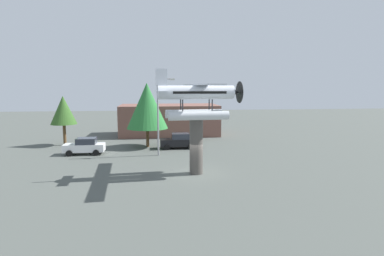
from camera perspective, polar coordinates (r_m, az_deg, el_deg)
ground_plane at (r=27.02m, az=0.74°, el=-8.05°), size 140.00×140.00×0.00m
display_pedestal at (r=26.50m, az=0.75°, el=-3.29°), size 1.10×1.10×4.57m
floatplane_monument at (r=26.08m, az=1.05°, el=5.29°), size 6.98×10.45×4.00m
car_near_white at (r=36.04m, az=-18.48°, el=-3.07°), size 4.20×2.02×1.76m
car_mid_black at (r=37.45m, az=-2.35°, el=-2.30°), size 4.20×2.02×1.76m
streetlight_primary at (r=33.38m, az=-5.73°, el=3.02°), size 1.84×0.28×8.05m
storefront_building at (r=48.13m, az=-4.07°, el=1.48°), size 14.33×7.37×4.44m
tree_west at (r=42.03m, az=-21.85°, el=2.93°), size 3.11×3.11×6.05m
tree_east at (r=38.30m, az=-7.97°, el=3.92°), size 4.84×4.84×7.60m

